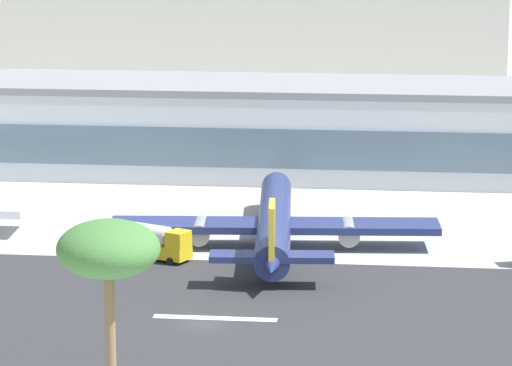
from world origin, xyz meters
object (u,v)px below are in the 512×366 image
object	(u,v)px
airliner_gold_tail_gate_1	(274,225)
service_fuel_truck_1	(155,242)
terminal_building	(289,128)
palm_tree_1	(109,253)

from	to	relation	value
airliner_gold_tail_gate_1	service_fuel_truck_1	world-z (taller)	airliner_gold_tail_gate_1
terminal_building	airliner_gold_tail_gate_1	distance (m)	43.57
airliner_gold_tail_gate_1	palm_tree_1	world-z (taller)	palm_tree_1
palm_tree_1	service_fuel_truck_1	bearing A→B (deg)	97.12
terminal_building	airliner_gold_tail_gate_1	xyz separation A→B (m)	(2.06, -43.35, -3.79)
palm_tree_1	terminal_building	bearing A→B (deg)	87.75
terminal_building	palm_tree_1	xyz separation A→B (m)	(-4.04, -102.70, 8.42)
airliner_gold_tail_gate_1	service_fuel_truck_1	size ratio (longest dim) A/B	4.88
service_fuel_truck_1	palm_tree_1	distance (m)	55.37
airliner_gold_tail_gate_1	service_fuel_truck_1	xyz separation A→B (m)	(-12.77, -5.95, -0.83)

